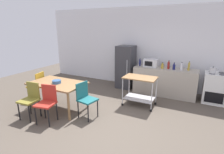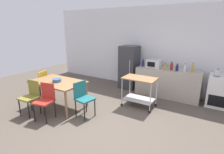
% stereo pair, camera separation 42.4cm
% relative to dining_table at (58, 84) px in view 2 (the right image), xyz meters
% --- Properties ---
extents(ground_plane, '(12.00, 12.00, 0.00)m').
position_rel_dining_table_xyz_m(ground_plane, '(1.50, -0.20, -0.67)').
color(ground_plane, brown).
extents(back_wall, '(8.40, 0.12, 2.90)m').
position_rel_dining_table_xyz_m(back_wall, '(1.50, 3.00, 0.78)').
color(back_wall, white).
rests_on(back_wall, ground_plane).
extents(kitchen_counter, '(2.00, 0.64, 0.90)m').
position_rel_dining_table_xyz_m(kitchen_counter, '(2.40, 2.40, -0.22)').
color(kitchen_counter, '#A89E8E').
rests_on(kitchen_counter, ground_plane).
extents(dining_table, '(1.50, 0.90, 0.75)m').
position_rel_dining_table_xyz_m(dining_table, '(0.00, 0.00, 0.00)').
color(dining_table, olive).
rests_on(dining_table, ground_plane).
extents(chair_red, '(0.47, 0.47, 0.89)m').
position_rel_dining_table_xyz_m(chair_red, '(0.27, -0.65, -0.15)').
color(chair_red, '#B72D23').
rests_on(chair_red, ground_plane).
extents(chair_mustard, '(0.48, 0.48, 0.89)m').
position_rel_dining_table_xyz_m(chair_mustard, '(-0.94, 0.12, -0.15)').
color(chair_mustard, gold).
rests_on(chair_mustard, ground_plane).
extents(chair_olive, '(0.43, 0.43, 0.89)m').
position_rel_dining_table_xyz_m(chair_olive, '(-0.24, -0.70, -0.15)').
color(chair_olive, olive).
rests_on(chair_olive, ground_plane).
extents(chair_teal, '(0.46, 0.46, 0.89)m').
position_rel_dining_table_xyz_m(chair_teal, '(0.96, -0.06, -0.15)').
color(chair_teal, '#1E666B').
rests_on(chair_teal, ground_plane).
extents(stove_oven, '(0.60, 0.61, 0.92)m').
position_rel_dining_table_xyz_m(stove_oven, '(3.85, 2.42, -0.22)').
color(stove_oven, white).
rests_on(stove_oven, ground_plane).
extents(refrigerator, '(0.60, 0.63, 1.55)m').
position_rel_dining_table_xyz_m(refrigerator, '(0.95, 2.50, 0.10)').
color(refrigerator, '#333338').
rests_on(refrigerator, ground_plane).
extents(kitchen_cart, '(0.91, 0.57, 0.85)m').
position_rel_dining_table_xyz_m(kitchen_cart, '(1.93, 1.20, -0.10)').
color(kitchen_cart, olive).
rests_on(kitchen_cart, ground_plane).
extents(bottle_olive_oil, '(0.06, 0.06, 0.26)m').
position_rel_dining_table_xyz_m(bottle_olive_oil, '(1.53, 2.38, 0.34)').
color(bottle_olive_oil, navy).
rests_on(bottle_olive_oil, kitchen_counter).
extents(microwave, '(0.46, 0.35, 0.26)m').
position_rel_dining_table_xyz_m(microwave, '(1.90, 2.43, 0.36)').
color(microwave, silver).
rests_on(microwave, kitchen_counter).
extents(bottle_vinegar, '(0.08, 0.08, 0.20)m').
position_rel_dining_table_xyz_m(bottle_vinegar, '(2.30, 2.32, 0.31)').
color(bottle_vinegar, gold).
rests_on(bottle_vinegar, kitchen_counter).
extents(bottle_soy_sauce, '(0.08, 0.08, 0.27)m').
position_rel_dining_table_xyz_m(bottle_soy_sauce, '(2.49, 2.36, 0.34)').
color(bottle_soy_sauce, maroon).
rests_on(bottle_soy_sauce, kitchen_counter).
extents(bottle_wine, '(0.08, 0.08, 0.23)m').
position_rel_dining_table_xyz_m(bottle_wine, '(2.66, 2.34, 0.32)').
color(bottle_wine, navy).
rests_on(bottle_wine, kitchen_counter).
extents(bottle_hot_sauce, '(0.08, 0.08, 0.25)m').
position_rel_dining_table_xyz_m(bottle_hot_sauce, '(2.88, 2.34, 0.33)').
color(bottle_hot_sauce, silver).
rests_on(bottle_hot_sauce, kitchen_counter).
extents(bottle_sesame_oil, '(0.06, 0.06, 0.28)m').
position_rel_dining_table_xyz_m(bottle_sesame_oil, '(3.08, 2.44, 0.35)').
color(bottle_sesame_oil, gold).
rests_on(bottle_sesame_oil, kitchen_counter).
extents(fruit_bowl, '(0.23, 0.23, 0.08)m').
position_rel_dining_table_xyz_m(fruit_bowl, '(0.02, -0.05, 0.12)').
color(fruit_bowl, '#33598C').
rests_on(fruit_bowl, dining_table).
extents(kettle, '(0.24, 0.17, 0.19)m').
position_rel_dining_table_xyz_m(kettle, '(3.73, 2.32, 0.33)').
color(kettle, silver).
rests_on(kettle, stove_oven).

